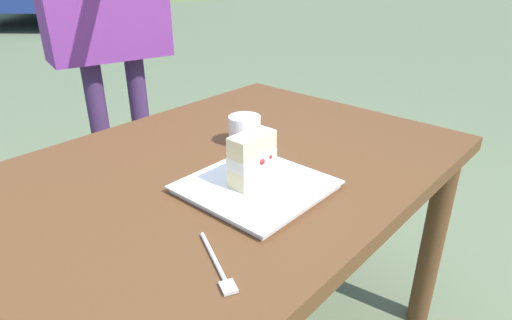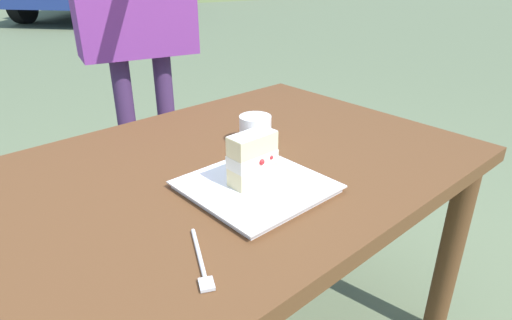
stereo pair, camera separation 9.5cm
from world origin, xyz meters
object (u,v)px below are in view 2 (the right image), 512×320
at_px(patio_table, 186,212).
at_px(dessert_plate, 256,187).
at_px(cake_slice, 252,158).
at_px(coffee_cup, 255,130).
at_px(dessert_fork, 201,262).

height_order(patio_table, dessert_plate, dessert_plate).
xyz_separation_m(patio_table, cake_slice, (0.10, -0.14, 0.16)).
xyz_separation_m(dessert_plate, cake_slice, (-0.00, 0.01, 0.07)).
bearing_deg(patio_table, dessert_plate, -57.43).
bearing_deg(patio_table, cake_slice, -55.37).
bearing_deg(dessert_plate, cake_slice, 90.61).
relative_size(cake_slice, coffee_cup, 1.32).
relative_size(patio_table, dessert_fork, 9.61).
relative_size(patio_table, coffee_cup, 17.31).
bearing_deg(cake_slice, dessert_fork, -150.15).
height_order(cake_slice, dessert_fork, cake_slice).
bearing_deg(coffee_cup, cake_slice, -133.52).
xyz_separation_m(cake_slice, dessert_fork, (-0.24, -0.14, -0.07)).
distance_m(patio_table, dessert_fork, 0.33).
distance_m(dessert_plate, cake_slice, 0.07).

